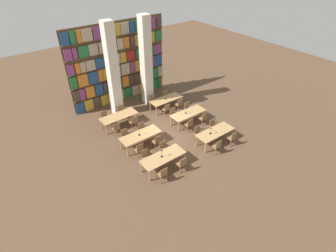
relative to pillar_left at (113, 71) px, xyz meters
The scene contains 39 objects.
ground_plane 4.98m from the pillar_left, 72.19° to the right, with size 40.00×40.00×0.00m, color brown.
bookshelf_bank 1.97m from the pillar_left, 51.07° to the left, with size 7.15×0.35×5.50m.
pillar_left is the anchor object (origin of this frame).
pillar_center 2.43m from the pillar_left, ahead, with size 0.62×0.62×6.00m.
reading_table_0 6.54m from the pillar_left, 96.01° to the right, with size 2.31×0.90×0.72m.
chair_0 7.36m from the pillar_left, 100.06° to the right, with size 0.42×0.40×0.86m.
chair_1 6.03m from the pillar_left, 102.75° to the right, with size 0.42×0.40×0.86m.
chair_2 7.26m from the pillar_left, 90.33° to the right, with size 0.42×0.40×0.86m.
chair_3 5.91m from the pillar_left, 90.42° to the right, with size 0.42×0.40×0.86m.
desk_lamp_0 6.38m from the pillar_left, 96.53° to the right, with size 0.14×0.14×0.47m.
reading_table_1 7.23m from the pillar_left, 64.36° to the right, with size 2.31×0.90×0.72m.
chair_4 7.71m from the pillar_left, 71.20° to the right, with size 0.42×0.40×0.86m.
chair_5 6.43m from the pillar_left, 66.61° to the right, with size 0.42×0.40×0.86m.
chair_6 8.17m from the pillar_left, 62.64° to the right, with size 0.42×0.40×0.86m.
chair_7 6.97m from the pillar_left, 56.67° to the right, with size 0.42×0.40×0.86m.
desk_lamp_1 6.94m from the pillar_left, 66.94° to the right, with size 0.14×0.14×0.43m.
reading_table_2 4.55m from the pillar_left, 98.56° to the right, with size 2.31×0.90×0.72m.
chair_8 5.37m from the pillar_left, 104.08° to the right, with size 0.42×0.40×0.86m.
chair_9 4.19m from the pillar_left, 110.24° to the right, with size 0.42×0.40×0.86m.
chair_10 5.25m from the pillar_left, 89.96° to the right, with size 0.42×0.40×0.86m.
chair_11 4.02m from the pillar_left, 89.94° to the right, with size 0.42×0.40×0.86m.
desk_lamp_2 4.35m from the pillar_left, 99.46° to the right, with size 0.14×0.14×0.50m.
reading_table_3 5.34m from the pillar_left, 50.60° to the right, with size 2.31×0.90×0.72m.
chair_12 5.68m from the pillar_left, 60.81° to the right, with size 0.42×0.40×0.86m.
chair_13 4.63m from the pillar_left, 50.14° to the right, with size 0.42×0.40×0.86m.
chair_14 6.28m from the pillar_left, 50.55° to the right, with size 0.42×0.40×0.86m.
chair_15 5.35m from the pillar_left, 39.12° to the right, with size 0.42×0.40×0.86m.
desk_lamp_3 5.08m from the pillar_left, 51.83° to the right, with size 0.14×0.14×0.40m.
reading_table_4 2.79m from the pillar_left, 113.41° to the right, with size 2.31×0.90×0.72m.
chair_16 3.53m from the pillar_left, 119.88° to the right, with size 0.42×0.40×0.86m.
chair_17 2.89m from the pillar_left, 151.74° to the right, with size 0.42×0.40×0.86m.
chair_18 3.31m from the pillar_left, 91.26° to the right, with size 0.42×0.40×0.86m.
chair_19 2.62m from the pillar_left, 94.08° to the right, with size 0.42×0.40×0.86m.
reading_table_5 4.07m from the pillar_left, 25.85° to the right, with size 2.31×0.90×0.72m.
chair_20 4.15m from the pillar_left, 41.70° to the right, with size 0.42×0.40×0.86m.
chair_21 3.60m from the pillar_left, 16.25° to the right, with size 0.42×0.40×0.86m.
chair_22 4.87m from the pillar_left, 31.65° to the right, with size 0.42×0.40×0.86m.
chair_23 4.41m from the pillar_left, 11.40° to the right, with size 0.42×0.40×0.86m.
desk_lamp_4 3.81m from the pillar_left, 26.52° to the right, with size 0.14×0.14×0.50m.
Camera 1 is at (-7.55, -10.26, 9.51)m, focal length 28.00 mm.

